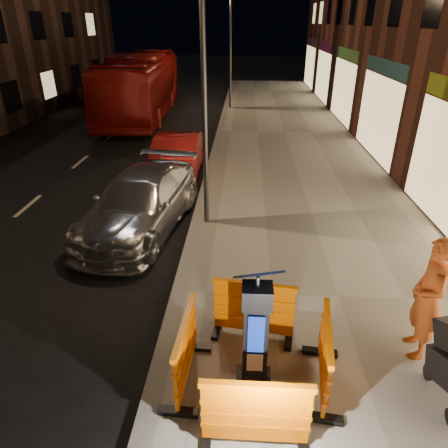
# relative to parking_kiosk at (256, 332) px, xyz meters

# --- Properties ---
(ground_plane) EXTENTS (120.00, 120.00, 0.00)m
(ground_plane) POSITION_rel_parking_kiosk_xyz_m (-1.38, 2.05, -1.07)
(ground_plane) COLOR black
(ground_plane) RESTS_ON ground
(sidewalk) EXTENTS (6.00, 60.00, 0.15)m
(sidewalk) POSITION_rel_parking_kiosk_xyz_m (1.62, 2.05, -1.00)
(sidewalk) COLOR gray
(sidewalk) RESTS_ON ground
(kerb) EXTENTS (0.30, 60.00, 0.15)m
(kerb) POSITION_rel_parking_kiosk_xyz_m (-1.38, 2.05, -1.00)
(kerb) COLOR slate
(kerb) RESTS_ON ground
(parking_kiosk) EXTENTS (0.64, 0.64, 1.85)m
(parking_kiosk) POSITION_rel_parking_kiosk_xyz_m (0.00, 0.00, 0.00)
(parking_kiosk) COLOR black
(parking_kiosk) RESTS_ON sidewalk
(barrier_front) EXTENTS (1.33, 0.56, 1.03)m
(barrier_front) POSITION_rel_parking_kiosk_xyz_m (0.00, -0.95, -0.41)
(barrier_front) COLOR #DD6100
(barrier_front) RESTS_ON sidewalk
(barrier_back) EXTENTS (1.39, 0.73, 1.03)m
(barrier_back) POSITION_rel_parking_kiosk_xyz_m (-0.00, 0.95, -0.41)
(barrier_back) COLOR #DD6100
(barrier_back) RESTS_ON sidewalk
(barrier_kerbside) EXTENTS (0.62, 1.35, 1.03)m
(barrier_kerbside) POSITION_rel_parking_kiosk_xyz_m (-0.95, 0.00, -0.41)
(barrier_kerbside) COLOR #DD6100
(barrier_kerbside) RESTS_ON sidewalk
(barrier_bldgside) EXTENTS (0.71, 1.38, 1.03)m
(barrier_bldgside) POSITION_rel_parking_kiosk_xyz_m (0.95, 0.00, -0.41)
(barrier_bldgside) COLOR #DD6100
(barrier_bldgside) RESTS_ON sidewalk
(car_silver) EXTENTS (2.70, 5.08, 1.40)m
(car_silver) POSITION_rel_parking_kiosk_xyz_m (-2.77, 4.89, -1.07)
(car_silver) COLOR #B3B3B7
(car_silver) RESTS_ON ground
(car_red) EXTENTS (1.49, 4.20, 1.38)m
(car_red) POSITION_rel_parking_kiosk_xyz_m (-2.46, 8.60, -1.07)
(car_red) COLOR maroon
(car_red) RESTS_ON ground
(bus_doubledecker) EXTENTS (3.35, 11.70, 3.22)m
(bus_doubledecker) POSITION_rel_parking_kiosk_xyz_m (-5.86, 18.30, -1.07)
(bus_doubledecker) COLOR maroon
(bus_doubledecker) RESTS_ON ground
(man) EXTENTS (0.55, 0.77, 1.98)m
(man) POSITION_rel_parking_kiosk_xyz_m (2.51, 0.75, 0.07)
(man) COLOR #AD4917
(man) RESTS_ON sidewalk
(street_lamp_mid) EXTENTS (0.12, 0.12, 6.00)m
(street_lamp_mid) POSITION_rel_parking_kiosk_xyz_m (-1.13, 5.05, 2.08)
(street_lamp_mid) COLOR #3F3F44
(street_lamp_mid) RESTS_ON sidewalk
(street_lamp_far) EXTENTS (0.12, 0.12, 6.00)m
(street_lamp_far) POSITION_rel_parking_kiosk_xyz_m (-1.13, 20.05, 2.08)
(street_lamp_far) COLOR #3F3F44
(street_lamp_far) RESTS_ON sidewalk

